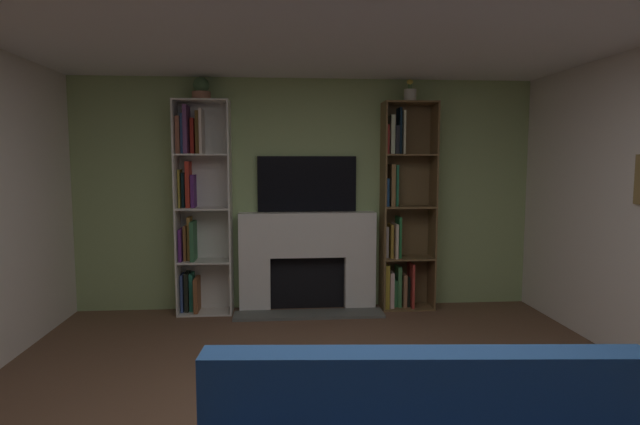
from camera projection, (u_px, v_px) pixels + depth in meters
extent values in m
cube|color=#9BB474|center=(307.00, 194.00, 5.69)|extent=(5.13, 0.06, 2.52)
cube|color=silver|center=(255.00, 284.00, 5.60)|extent=(0.33, 0.22, 0.59)
cube|color=silver|center=(359.00, 282.00, 5.69)|extent=(0.33, 0.22, 0.59)
cube|color=silver|center=(307.00, 234.00, 5.59)|extent=(1.48, 0.22, 0.48)
cube|color=black|center=(307.00, 281.00, 5.71)|extent=(0.81, 0.08, 0.59)
cube|color=#565953|center=(309.00, 314.00, 5.42)|extent=(1.58, 0.30, 0.03)
cube|color=black|center=(307.00, 184.00, 5.61)|extent=(1.08, 0.06, 0.60)
cube|color=silver|center=(177.00, 209.00, 5.40)|extent=(0.02, 0.32, 2.26)
cube|color=silver|center=(230.00, 208.00, 5.45)|extent=(0.02, 0.32, 2.26)
cube|color=silver|center=(206.00, 207.00, 5.57)|extent=(0.57, 0.02, 2.26)
cube|color=silver|center=(206.00, 312.00, 5.54)|extent=(0.54, 0.32, 0.02)
cube|color=#34477E|center=(183.00, 292.00, 5.53)|extent=(0.03, 0.21, 0.40)
cube|color=black|center=(187.00, 291.00, 5.54)|extent=(0.04, 0.20, 0.42)
cube|color=#217056|center=(192.00, 291.00, 5.55)|extent=(0.04, 0.18, 0.41)
cube|color=brown|center=(197.00, 294.00, 5.52)|extent=(0.04, 0.26, 0.37)
cube|color=silver|center=(205.00, 261.00, 5.48)|extent=(0.54, 0.32, 0.02)
cube|color=#5B2674|center=(182.00, 244.00, 5.46)|extent=(0.03, 0.25, 0.34)
cube|color=brown|center=(186.00, 243.00, 5.48)|extent=(0.03, 0.20, 0.37)
cube|color=#A77834|center=(190.00, 238.00, 5.50)|extent=(0.04, 0.18, 0.46)
cube|color=#326740|center=(193.00, 241.00, 5.46)|extent=(0.04, 0.26, 0.42)
cube|color=silver|center=(204.00, 208.00, 5.42)|extent=(0.54, 0.32, 0.02)
cube|color=#A38D32|center=(180.00, 188.00, 5.43)|extent=(0.02, 0.18, 0.40)
cube|color=black|center=(184.00, 190.00, 5.44)|extent=(0.03, 0.18, 0.37)
cube|color=red|center=(189.00, 184.00, 5.43)|extent=(0.04, 0.20, 0.49)
cube|color=#54256D|center=(193.00, 191.00, 5.44)|extent=(0.04, 0.18, 0.35)
cube|color=silver|center=(203.00, 155.00, 5.37)|extent=(0.54, 0.32, 0.02)
cube|color=#94533E|center=(179.00, 135.00, 5.35)|extent=(0.04, 0.24, 0.38)
cube|color=#305290|center=(183.00, 134.00, 5.36)|extent=(0.02, 0.23, 0.41)
cube|color=#653969|center=(187.00, 130.00, 5.33)|extent=(0.04, 0.27, 0.50)
cube|color=#A4231A|center=(193.00, 136.00, 5.39)|extent=(0.04, 0.18, 0.37)
cube|color=brown|center=(198.00, 133.00, 5.39)|extent=(0.04, 0.18, 0.45)
cube|color=beige|center=(202.00, 131.00, 5.36)|extent=(0.03, 0.25, 0.46)
cube|color=silver|center=(201.00, 101.00, 5.31)|extent=(0.54, 0.32, 0.02)
cube|color=brown|center=(383.00, 207.00, 5.58)|extent=(0.02, 0.31, 2.26)
cube|color=brown|center=(433.00, 207.00, 5.63)|extent=(0.02, 0.31, 2.26)
cube|color=brown|center=(405.00, 206.00, 5.75)|extent=(0.57, 0.02, 2.26)
cube|color=brown|center=(406.00, 307.00, 5.72)|extent=(0.54, 0.31, 0.02)
cube|color=#A48C29|center=(386.00, 285.00, 5.68)|extent=(0.04, 0.25, 0.48)
cube|color=beige|center=(390.00, 289.00, 5.70)|extent=(0.04, 0.24, 0.39)
cube|color=#327A43|center=(394.00, 292.00, 5.74)|extent=(0.04, 0.18, 0.29)
cube|color=#3C7743|center=(398.00, 286.00, 5.73)|extent=(0.04, 0.19, 0.45)
cube|color=#8E6042|center=(403.00, 290.00, 5.73)|extent=(0.04, 0.21, 0.36)
cube|color=black|center=(407.00, 291.00, 5.74)|extent=(0.03, 0.19, 0.33)
cube|color=#B1332B|center=(411.00, 284.00, 5.70)|extent=(0.02, 0.26, 0.49)
cube|color=brown|center=(407.00, 258.00, 5.66)|extent=(0.54, 0.31, 0.02)
cube|color=beige|center=(385.00, 241.00, 5.67)|extent=(0.04, 0.18, 0.34)
cube|color=olive|center=(390.00, 240.00, 5.66)|extent=(0.03, 0.21, 0.37)
cube|color=beige|center=(395.00, 240.00, 5.64)|extent=(0.03, 0.26, 0.37)
cube|color=#257339|center=(398.00, 237.00, 5.65)|extent=(0.03, 0.23, 0.45)
cube|color=brown|center=(408.00, 207.00, 5.61)|extent=(0.54, 0.31, 0.02)
cube|color=#234F87|center=(386.00, 192.00, 5.61)|extent=(0.04, 0.20, 0.30)
cube|color=olive|center=(392.00, 185.00, 5.59)|extent=(0.04, 0.22, 0.45)
cube|color=#22754F|center=(396.00, 185.00, 5.62)|extent=(0.03, 0.17, 0.45)
cube|color=brown|center=(409.00, 155.00, 5.55)|extent=(0.54, 0.31, 0.02)
cube|color=#A82D26|center=(386.00, 140.00, 5.54)|extent=(0.03, 0.21, 0.31)
cube|color=beige|center=(391.00, 135.00, 5.54)|extent=(0.04, 0.22, 0.41)
cube|color=black|center=(395.00, 140.00, 5.53)|extent=(0.04, 0.24, 0.30)
cube|color=black|center=(399.00, 131.00, 5.55)|extent=(0.02, 0.20, 0.50)
cube|color=beige|center=(403.00, 133.00, 5.55)|extent=(0.02, 0.21, 0.46)
cube|color=brown|center=(410.00, 103.00, 5.49)|extent=(0.54, 0.31, 0.02)
cylinder|color=#A96E55|center=(201.00, 96.00, 5.31)|extent=(0.19, 0.19, 0.08)
sphere|color=#436440|center=(201.00, 85.00, 5.30)|extent=(0.17, 0.17, 0.17)
cylinder|color=silver|center=(410.00, 96.00, 5.49)|extent=(0.13, 0.13, 0.13)
cylinder|color=#4C7F3F|center=(410.00, 86.00, 5.47)|extent=(0.01, 0.01, 0.08)
sphere|color=yellow|center=(410.00, 82.00, 5.47)|extent=(0.06, 0.06, 0.06)
cylinder|color=#4C7F3F|center=(409.00, 86.00, 5.47)|extent=(0.01, 0.01, 0.08)
sphere|color=yellow|center=(409.00, 82.00, 5.46)|extent=(0.05, 0.05, 0.05)
cylinder|color=#4C7F3F|center=(409.00, 86.00, 5.47)|extent=(0.01, 0.01, 0.08)
sphere|color=yellow|center=(409.00, 82.00, 5.47)|extent=(0.04, 0.04, 0.04)
cylinder|color=#4C7F3F|center=(411.00, 86.00, 5.47)|extent=(0.01, 0.01, 0.08)
sphere|color=yellow|center=(411.00, 82.00, 5.46)|extent=(0.04, 0.04, 0.04)
cube|color=#295596|center=(425.00, 408.00, 2.02)|extent=(1.76, 0.29, 0.46)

